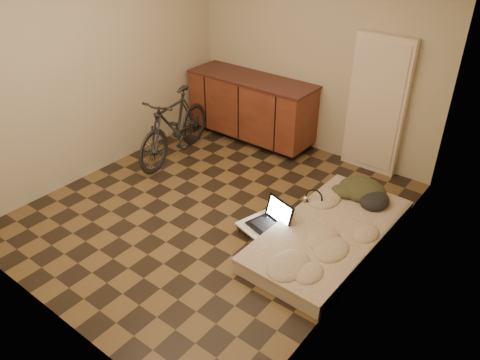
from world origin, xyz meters
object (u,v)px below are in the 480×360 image
Objects in this scene: laptop at (271,222)px; futon at (329,235)px; bicycle at (174,123)px; lap_desk at (270,232)px.

futon is at bearing 42.38° from laptop.
bicycle is 2.56m from futon.
bicycle is 3.41× the size of laptop.
bicycle is at bearing 178.63° from laptop.
bicycle reaches higher than laptop.
lap_desk is 1.60× the size of laptop.
futon is 0.60m from lap_desk.
laptop is at bearing 132.84° from lap_desk.
futon is (2.50, -0.34, -0.42)m from bicycle.
futon is at bearing 49.27° from lap_desk.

